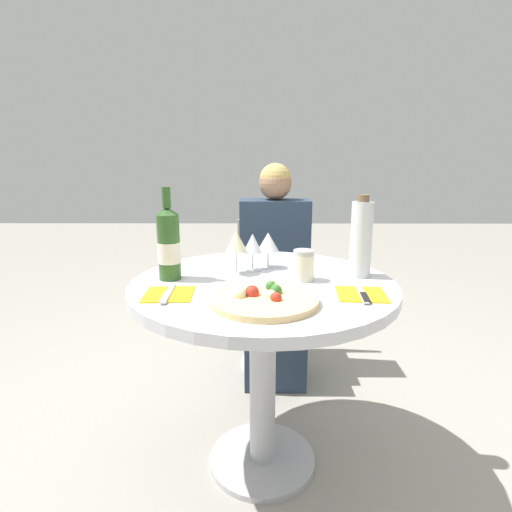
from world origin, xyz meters
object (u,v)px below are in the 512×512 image
seated_diner (275,285)px  pizza_large (263,299)px  dining_table (263,319)px  chair_behind_diner (274,295)px  wine_bottle (169,244)px  tall_carafe (361,239)px

seated_diner → pizza_large: (-0.08, -0.92, 0.25)m
dining_table → chair_behind_diner: bearing=85.1°
pizza_large → wine_bottle: 0.42m
chair_behind_diner → wine_bottle: size_ratio=2.52×
seated_diner → pizza_large: size_ratio=3.52×
chair_behind_diner → tall_carafe: size_ratio=2.78×
seated_diner → tall_carafe: seated_diner is taller
pizza_large → seated_diner: bearing=85.3°
chair_behind_diner → tall_carafe: bearing=109.7°
seated_diner → wine_bottle: (-0.40, -0.68, 0.37)m
dining_table → chair_behind_diner: chair_behind_diner is taller
wine_bottle → tall_carafe: bearing=3.3°
tall_carafe → pizza_large: bearing=-141.7°
seated_diner → wine_bottle: seated_diner is taller
chair_behind_diner → seated_diner: (-0.00, -0.14, 0.10)m
dining_table → wine_bottle: size_ratio=2.85×
seated_diner → tall_carafe: (0.28, -0.64, 0.38)m
chair_behind_diner → pizza_large: size_ratio=2.52×
chair_behind_diner → pizza_large: 1.12m
seated_diner → chair_behind_diner: bearing=-90.0°
dining_table → chair_behind_diner: 0.86m
chair_behind_diner → wine_bottle: wine_bottle is taller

